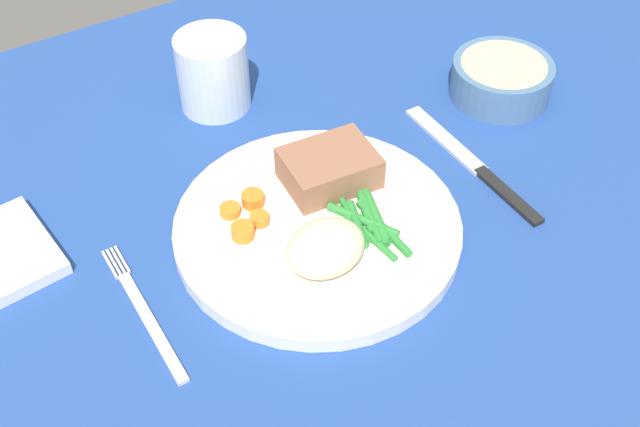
{
  "coord_description": "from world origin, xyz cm",
  "views": [
    {
      "loc": [
        -26.17,
        -44.07,
        56.21
      ],
      "look_at": [
        0.28,
        -0.63,
        4.6
      ],
      "focal_mm": 44.36,
      "sensor_mm": 36.0,
      "label": 1
    }
  ],
  "objects_px": {
    "dinner_plate": "(320,227)",
    "knife": "(474,165)",
    "meat_portion": "(329,168)",
    "fork": "(144,312)",
    "water_glass": "(214,77)",
    "salad_bowl": "(502,78)"
  },
  "relations": [
    {
      "from": "fork",
      "to": "knife",
      "type": "relative_size",
      "value": 0.81
    },
    {
      "from": "meat_portion",
      "to": "salad_bowl",
      "type": "xyz_separation_m",
      "value": [
        0.25,
        0.04,
        -0.01
      ]
    },
    {
      "from": "fork",
      "to": "salad_bowl",
      "type": "height_order",
      "value": "salad_bowl"
    },
    {
      "from": "meat_portion",
      "to": "dinner_plate",
      "type": "bearing_deg",
      "value": -130.6
    },
    {
      "from": "meat_portion",
      "to": "salad_bowl",
      "type": "height_order",
      "value": "meat_portion"
    },
    {
      "from": "dinner_plate",
      "to": "meat_portion",
      "type": "xyz_separation_m",
      "value": [
        0.04,
        0.04,
        0.02
      ]
    },
    {
      "from": "dinner_plate",
      "to": "knife",
      "type": "height_order",
      "value": "dinner_plate"
    },
    {
      "from": "meat_portion",
      "to": "knife",
      "type": "height_order",
      "value": "meat_portion"
    },
    {
      "from": "fork",
      "to": "water_glass",
      "type": "bearing_deg",
      "value": 56.17
    },
    {
      "from": "dinner_plate",
      "to": "knife",
      "type": "bearing_deg",
      "value": -0.89
    },
    {
      "from": "knife",
      "to": "water_glass",
      "type": "height_order",
      "value": "water_glass"
    },
    {
      "from": "dinner_plate",
      "to": "meat_portion",
      "type": "bearing_deg",
      "value": 49.4
    },
    {
      "from": "knife",
      "to": "meat_portion",
      "type": "bearing_deg",
      "value": 166.55
    },
    {
      "from": "fork",
      "to": "salad_bowl",
      "type": "xyz_separation_m",
      "value": [
        0.46,
        0.08,
        0.02
      ]
    },
    {
      "from": "meat_portion",
      "to": "salad_bowl",
      "type": "bearing_deg",
      "value": 8.29
    },
    {
      "from": "knife",
      "to": "salad_bowl",
      "type": "xyz_separation_m",
      "value": [
        0.1,
        0.08,
        0.02
      ]
    },
    {
      "from": "knife",
      "to": "water_glass",
      "type": "relative_size",
      "value": 2.44
    },
    {
      "from": "water_glass",
      "to": "salad_bowl",
      "type": "bearing_deg",
      "value": -28.42
    },
    {
      "from": "knife",
      "to": "water_glass",
      "type": "distance_m",
      "value": 0.3
    },
    {
      "from": "fork",
      "to": "dinner_plate",
      "type": "bearing_deg",
      "value": 5.14
    },
    {
      "from": "salad_bowl",
      "to": "water_glass",
      "type": "bearing_deg",
      "value": 151.58
    },
    {
      "from": "fork",
      "to": "knife",
      "type": "bearing_deg",
      "value": 4.26
    }
  ]
}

